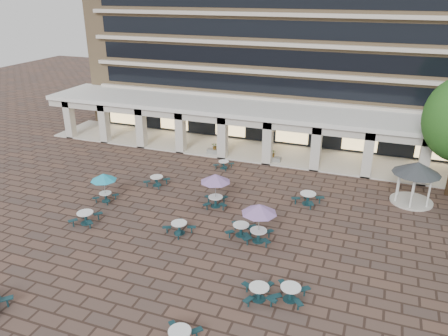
{
  "coord_description": "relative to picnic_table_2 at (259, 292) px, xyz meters",
  "views": [
    {
      "loc": [
        11.07,
        -22.85,
        14.61
      ],
      "look_at": [
        1.5,
        3.0,
        3.14
      ],
      "focal_mm": 35.0,
      "sensor_mm": 36.0,
      "label": 1
    }
  ],
  "objects": [
    {
      "name": "ground",
      "position": [
        -6.53,
        5.54,
        -0.46
      ],
      "size": [
        120.0,
        120.0,
        0.0
      ],
      "primitive_type": "plane",
      "color": "brown",
      "rests_on": "ground"
    },
    {
      "name": "apartment_building",
      "position": [
        -6.53,
        31.0,
        12.14
      ],
      "size": [
        40.0,
        15.5,
        25.2
      ],
      "color": "tan",
      "rests_on": "ground"
    },
    {
      "name": "retail_arcade",
      "position": [
        -6.53,
        20.33,
        2.54
      ],
      "size": [
        42.0,
        6.6,
        4.4
      ],
      "color": "white",
      "rests_on": "ground"
    },
    {
      "name": "picnic_table_2",
      "position": [
        0.0,
        0.0,
        0.0
      ],
      "size": [
        2.09,
        2.09,
        0.77
      ],
      "rotation": [
        0.0,
        0.0,
        0.36
      ],
      "color": "#13343B",
      "rests_on": "ground"
    },
    {
      "name": "picnic_table_3",
      "position": [
        -2.41,
        -4.11,
        -0.0
      ],
      "size": [
        1.79,
        1.79,
        0.77
      ],
      "rotation": [
        0.0,
        0.0,
        0.05
      ],
      "color": "#13343B",
      "rests_on": "ground"
    },
    {
      "name": "picnic_table_4",
      "position": [
        -13.59,
        6.62,
        1.39
      ],
      "size": [
        1.89,
        1.89,
        2.18
      ],
      "rotation": [
        0.0,
        0.0,
        -0.06
      ],
      "color": "#13343B",
      "rests_on": "ground"
    },
    {
      "name": "picnic_table_5",
      "position": [
        -12.95,
        3.4,
        0.02
      ],
      "size": [
        2.01,
        2.01,
        0.81
      ],
      "rotation": [
        0.0,
        0.0,
        0.15
      ],
      "color": "#13343B",
      "rests_on": "ground"
    },
    {
      "name": "picnic_table_6",
      "position": [
        -5.72,
        8.65,
        1.67
      ],
      "size": [
        2.17,
        2.17,
        2.51
      ],
      "rotation": [
        0.0,
        0.0,
        0.3
      ],
      "color": "#13343B",
      "rests_on": "ground"
    },
    {
      "name": "picnic_table_7",
      "position": [
        1.5,
        0.52,
        0.01
      ],
      "size": [
        1.85,
        1.85,
        0.78
      ],
      "rotation": [
        0.0,
        0.0,
        -0.08
      ],
      "color": "#13343B",
      "rests_on": "ground"
    },
    {
      "name": "picnic_table_8",
      "position": [
        -11.41,
        10.38,
        -0.01
      ],
      "size": [
        1.83,
        1.83,
        0.76
      ],
      "rotation": [
        0.0,
        0.0,
        -0.11
      ],
      "color": "#13343B",
      "rests_on": "ground"
    },
    {
      "name": "picnic_table_9",
      "position": [
        -6.55,
        4.41,
        -0.01
      ],
      "size": [
        2.09,
        2.09,
        0.76
      ],
      "rotation": [
        0.0,
        0.0,
        -0.42
      ],
      "color": "#13343B",
      "rests_on": "ground"
    },
    {
      "name": "picnic_table_10",
      "position": [
        -2.77,
        5.53,
        0.0
      ],
      "size": [
        1.75,
        1.75,
        0.78
      ],
      "rotation": [
        0.0,
        0.0,
        0.0
      ],
      "color": "#13343B",
      "rests_on": "ground"
    },
    {
      "name": "picnic_table_11",
      "position": [
        -1.54,
        5.23,
        1.7
      ],
      "size": [
        2.21,
        2.21,
        2.55
      ],
      "rotation": [
        0.0,
        0.0,
        0.11
      ],
      "color": "#13343B",
      "rests_on": "ground"
    },
    {
      "name": "picnic_table_12",
      "position": [
        -7.66,
        15.54,
        -0.06
      ],
      "size": [
        1.69,
        1.69,
        0.67
      ],
      "rotation": [
        0.0,
        0.0,
        -0.2
      ],
      "color": "#13343B",
      "rests_on": "ground"
    },
    {
      "name": "picnic_table_13",
      "position": [
        0.41,
        11.33,
        0.05
      ],
      "size": [
        2.32,
        2.32,
        0.86
      ],
      "rotation": [
        0.0,
        0.0,
        -0.37
      ],
      "color": "#13343B",
      "rests_on": "ground"
    },
    {
      "name": "gazebo",
      "position": [
        7.5,
        14.25,
        1.9
      ],
      "size": [
        3.37,
        3.37,
        3.13
      ],
      "rotation": [
        0.0,
        0.0,
        0.4
      ],
      "color": "beige",
      "rests_on": "ground"
    },
    {
      "name": "planter_left",
      "position": [
        -9.6,
        18.44,
        -0.03
      ],
      "size": [
        1.5,
        0.7,
        1.16
      ],
      "color": "gray",
      "rests_on": "ground"
    },
    {
      "name": "planter_right",
      "position": [
        -4.04,
        18.44,
        0.02
      ],
      "size": [
        1.5,
        0.61,
        1.23
      ],
      "color": "gray",
      "rests_on": "ground"
    }
  ]
}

